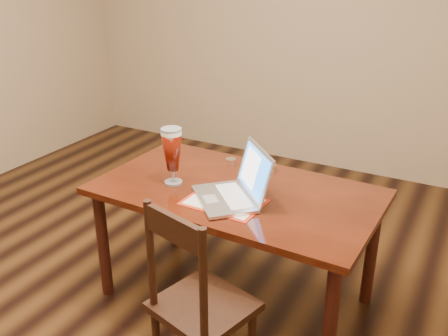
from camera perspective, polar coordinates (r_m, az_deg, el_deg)
The scene contains 3 objects.
ground at distance 2.91m, azimuth -9.48°, elevation -15.80°, with size 5.00×5.00×0.00m, color black.
dining_table at distance 2.64m, azimuth 1.04°, elevation -3.69°, with size 1.49×0.87×1.00m.
dining_chair at distance 2.23m, azimuth -2.99°, elevation -15.25°, with size 0.47×0.46×0.92m.
Camera 1 is at (1.46, -1.74, 1.82)m, focal length 40.00 mm.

